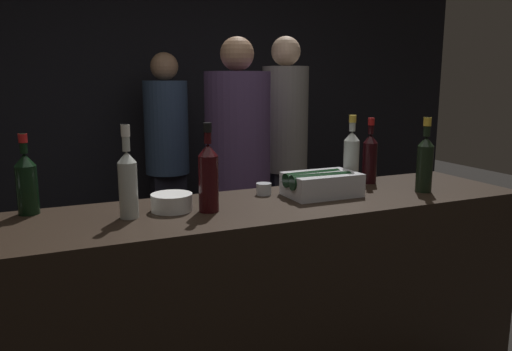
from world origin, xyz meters
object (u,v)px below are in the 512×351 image
(red_wine_bottle_burgundy, at_px, (27,182))
(person_blond_tee, at_px, (238,163))
(candle_votive, at_px, (264,189))
(rose_wine_bottle, at_px, (351,158))
(white_wine_bottle, at_px, (128,180))
(person_in_hoodie, at_px, (167,151))
(red_wine_bottle_black_foil, at_px, (208,175))
(champagne_bottle, at_px, (425,161))
(ice_bin_with_bottles, at_px, (320,183))
(bowl_white, at_px, (172,202))
(red_wine_bottle_tall, at_px, (370,156))
(person_grey_polo, at_px, (285,146))

(red_wine_bottle_burgundy, distance_m, person_blond_tee, 1.46)
(candle_votive, height_order, rose_wine_bottle, rose_wine_bottle)
(white_wine_bottle, bearing_deg, person_in_hoodie, 72.08)
(red_wine_bottle_black_foil, xyz_separation_m, champagne_bottle, (1.05, -0.07, -0.00))
(candle_votive, height_order, white_wine_bottle, white_wine_bottle)
(ice_bin_with_bottles, relative_size, rose_wine_bottle, 0.95)
(bowl_white, relative_size, person_in_hoodie, 0.10)
(champagne_bottle, xyz_separation_m, person_in_hoodie, (-0.74, 2.00, -0.17))
(ice_bin_with_bottles, height_order, white_wine_bottle, white_wine_bottle)
(red_wine_bottle_tall, relative_size, person_grey_polo, 0.19)
(champagne_bottle, bearing_deg, red_wine_bottle_burgundy, 169.43)
(ice_bin_with_bottles, distance_m, red_wine_bottle_tall, 0.42)
(red_wine_bottle_tall, distance_m, rose_wine_bottle, 0.18)
(person_blond_tee, bearing_deg, candle_votive, -73.09)
(ice_bin_with_bottles, relative_size, candle_votive, 4.80)
(white_wine_bottle, height_order, red_wine_bottle_black_foil, white_wine_bottle)
(candle_votive, relative_size, red_wine_bottle_tall, 0.21)
(champagne_bottle, bearing_deg, ice_bin_with_bottles, 165.74)
(ice_bin_with_bottles, bearing_deg, white_wine_bottle, -178.59)
(person_in_hoodie, bearing_deg, red_wine_bottle_tall, 94.39)
(bowl_white, distance_m, champagne_bottle, 1.20)
(champagne_bottle, bearing_deg, red_wine_bottle_tall, 112.11)
(candle_votive, relative_size, red_wine_bottle_black_foil, 0.20)
(bowl_white, distance_m, person_in_hoodie, 1.91)
(white_wine_bottle, distance_m, rose_wine_bottle, 1.09)
(bowl_white, relative_size, red_wine_bottle_tall, 0.50)
(person_blond_tee, bearing_deg, bowl_white, -93.66)
(white_wine_bottle, bearing_deg, ice_bin_with_bottles, 1.41)
(ice_bin_with_bottles, xyz_separation_m, candle_votive, (-0.23, 0.12, -0.03))
(red_wine_bottle_black_foil, relative_size, person_blond_tee, 0.20)
(red_wine_bottle_black_foil, bearing_deg, champagne_bottle, -3.72)
(bowl_white, relative_size, candle_votive, 2.38)
(champagne_bottle, distance_m, person_grey_polo, 1.46)
(person_grey_polo, bearing_deg, white_wine_bottle, 160.39)
(white_wine_bottle, relative_size, red_wine_bottle_burgundy, 1.13)
(rose_wine_bottle, bearing_deg, bowl_white, -176.02)
(champagne_bottle, relative_size, person_in_hoodie, 0.21)
(candle_votive, distance_m, person_in_hoodie, 1.75)
(ice_bin_with_bottles, xyz_separation_m, person_in_hoodie, (-0.25, 1.88, -0.08))
(red_wine_bottle_black_foil, relative_size, red_wine_bottle_burgundy, 1.12)
(candle_votive, height_order, red_wine_bottle_black_foil, red_wine_bottle_black_foil)
(red_wine_bottle_tall, bearing_deg, rose_wine_bottle, -156.38)
(champagne_bottle, relative_size, person_grey_polo, 0.20)
(ice_bin_with_bottles, distance_m, person_grey_polo, 1.42)
(red_wine_bottle_burgundy, relative_size, champagne_bottle, 0.91)
(red_wine_bottle_tall, bearing_deg, ice_bin_with_bottles, -158.49)
(red_wine_bottle_tall, distance_m, white_wine_bottle, 1.26)
(bowl_white, bearing_deg, person_blond_tee, 55.33)
(red_wine_bottle_black_foil, height_order, person_grey_polo, person_grey_polo)
(champagne_bottle, bearing_deg, person_in_hoodie, 110.42)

